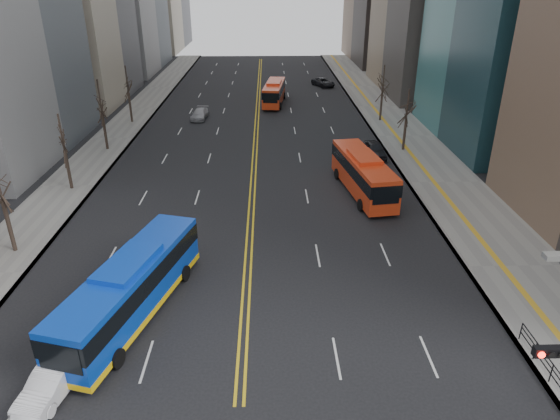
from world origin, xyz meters
name	(u,v)px	position (x,y,z in m)	size (l,w,h in m)	color
sidewalk_right	(405,136)	(17.50, 45.00, 0.07)	(7.00, 130.00, 0.15)	gray
sidewalk_left	(113,138)	(-16.50, 45.00, 0.07)	(5.00, 130.00, 0.15)	gray
centerline	(257,116)	(0.00, 55.00, 0.01)	(0.55, 100.00, 0.01)	gold
pedestrian_railing	(552,370)	(14.30, 6.00, 0.82)	(0.06, 6.06, 1.02)	black
street_trees	(176,121)	(-7.18, 34.55, 4.87)	(35.20, 47.20, 7.60)	#30251D
blue_bus	(131,287)	(-6.12, 11.76, 1.86)	(5.84, 12.47, 3.56)	#0C3AB8
red_bus_near	(363,172)	(9.54, 28.61, 1.95)	(4.10, 11.26, 3.50)	red
red_bus_far	(274,91)	(2.40, 61.86, 1.85)	(3.60, 10.58, 3.31)	red
car_white	(52,382)	(-8.41, 6.00, 0.70)	(1.48, 4.24, 1.40)	silver
car_dark_mid	(375,150)	(12.50, 38.05, 0.78)	(1.85, 4.60, 1.57)	black
car_silver	(200,114)	(-7.51, 53.68, 0.65)	(1.83, 4.51, 1.31)	#95959A
car_dark_far	(323,82)	(10.94, 74.49, 0.69)	(2.29, 4.96, 1.38)	black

